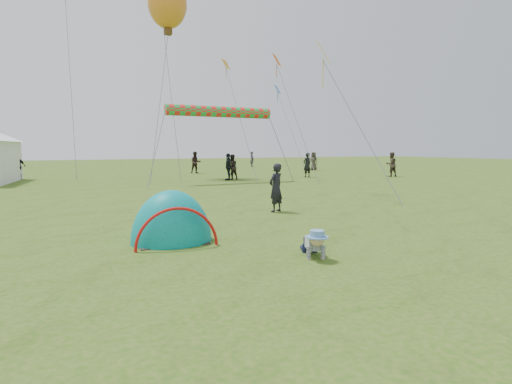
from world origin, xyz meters
name	(u,v)px	position (x,y,z in m)	size (l,w,h in m)	color
ground	(363,265)	(0.00, 0.00, 0.00)	(140.00, 140.00, 0.00)	#29560F
crawling_toddler	(314,242)	(-0.50, 0.79, 0.29)	(0.53, 0.75, 0.58)	black
popup_tent	(172,242)	(-2.60, 3.25, 0.00)	(1.78, 1.46, 2.30)	#006A76
standing_adult	(276,188)	(1.47, 5.84, 0.79)	(0.57, 0.38, 1.57)	black
crowd_person_0	(252,159)	(14.12, 33.98, 0.83)	(0.61, 0.40, 1.66)	#282830
crowd_person_1	(232,167)	(5.30, 18.63, 0.82)	(0.80, 0.62, 1.64)	#2A211E
crowd_person_2	(8,163)	(-8.41, 31.70, 0.86)	(1.01, 0.42, 1.72)	#25343D
crowd_person_4	(314,161)	(16.33, 25.44, 0.85)	(0.83, 0.54, 1.69)	#3B342C
crowd_person_7	(391,164)	(16.69, 16.16, 0.88)	(0.85, 0.67, 1.76)	#40342B
crowd_person_8	(18,167)	(-7.20, 24.68, 0.85)	(1.00, 0.42, 1.70)	black
crowd_person_12	(307,165)	(10.85, 18.23, 0.86)	(0.63, 0.41, 1.73)	black
crowd_person_13	(196,162)	(5.19, 26.00, 0.88)	(0.86, 0.67, 1.77)	black
crowd_person_14	(228,167)	(4.88, 18.22, 0.86)	(1.01, 0.42, 1.72)	black
balloon_kite	(167,7)	(2.32, 22.63, 11.59)	(2.62, 2.62, 3.67)	orange
rainbow_tube_kite	(220,112)	(3.89, 17.08, 4.19)	(0.64, 0.64, 6.46)	red
diamond_kite_0	(277,60)	(8.43, 18.33, 7.83)	(0.92, 0.92, 0.00)	#DB570A
diamond_kite_4	(278,89)	(13.44, 27.18, 7.38)	(0.89, 0.89, 0.00)	#2F72BF
diamond_kite_7	(226,64)	(6.04, 21.38, 7.91)	(0.80, 0.80, 0.00)	orange
diamond_kite_8	(323,52)	(6.17, 9.96, 6.37)	(1.27, 1.27, 0.00)	yellow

